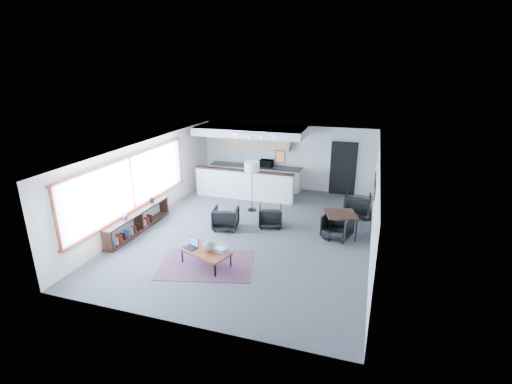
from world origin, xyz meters
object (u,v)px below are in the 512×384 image
(dining_table, at_px, (341,216))
(dining_chair_far, at_px, (357,206))
(laptop, at_px, (192,245))
(dining_chair_near, at_px, (337,227))
(ceramic_pot, at_px, (209,246))
(book_stack, at_px, (221,250))
(floor_lamp, at_px, (252,168))
(armchair_left, at_px, (226,217))
(coffee_table, at_px, (206,252))
(armchair_right, at_px, (270,215))
(microwave, at_px, (266,163))

(dining_table, relative_size, dining_chair_far, 1.46)
(laptop, bearing_deg, dining_chair_near, 60.48)
(ceramic_pot, height_order, book_stack, ceramic_pot)
(dining_chair_near, height_order, dining_chair_far, dining_chair_far)
(floor_lamp, distance_m, dining_chair_far, 3.76)
(ceramic_pot, bearing_deg, book_stack, 15.73)
(armchair_left, bearing_deg, dining_chair_far, -160.53)
(ceramic_pot, relative_size, dining_chair_far, 0.38)
(dining_table, bearing_deg, dining_chair_far, 76.98)
(dining_chair_far, bearing_deg, coffee_table, 52.88)
(laptop, height_order, dining_chair_near, dining_chair_near)
(coffee_table, bearing_deg, armchair_right, 91.73)
(laptop, bearing_deg, floor_lamp, 108.60)
(coffee_table, xyz_separation_m, dining_table, (3.07, 2.76, 0.28))
(armchair_left, relative_size, dining_chair_near, 1.13)
(armchair_right, bearing_deg, dining_chair_near, 158.78)
(armchair_right, distance_m, floor_lamp, 1.88)
(laptop, distance_m, floor_lamp, 4.02)
(ceramic_pot, distance_m, armchair_left, 2.28)
(laptop, distance_m, dining_chair_near, 4.26)
(book_stack, bearing_deg, microwave, 95.77)
(book_stack, distance_m, dining_chair_far, 5.36)
(dining_chair_near, relative_size, microwave, 1.31)
(dining_chair_near, bearing_deg, floor_lamp, 172.66)
(floor_lamp, distance_m, dining_table, 3.46)
(armchair_left, bearing_deg, dining_chair_near, 175.80)
(laptop, bearing_deg, coffee_table, 13.13)
(armchair_right, bearing_deg, floor_lamp, -64.31)
(dining_table, bearing_deg, ceramic_pot, -137.33)
(laptop, distance_m, ceramic_pot, 0.50)
(dining_chair_near, bearing_deg, microwave, 146.61)
(laptop, distance_m, armchair_left, 2.17)
(laptop, xyz_separation_m, dining_chair_near, (3.41, 2.55, -0.14))
(ceramic_pot, relative_size, microwave, 0.53)
(laptop, height_order, armchair_right, armchair_right)
(floor_lamp, bearing_deg, book_stack, -83.39)
(dining_table, height_order, dining_chair_near, dining_table)
(laptop, distance_m, book_stack, 0.79)
(armchair_left, relative_size, dining_chair_far, 1.05)
(ceramic_pot, height_order, armchair_right, armchair_right)
(coffee_table, xyz_separation_m, dining_chair_far, (3.46, 4.47, -0.01))
(book_stack, distance_m, dining_chair_near, 3.65)
(coffee_table, distance_m, armchair_right, 2.98)
(floor_lamp, xyz_separation_m, dining_chair_far, (3.53, 0.53, -1.17))
(dining_table, relative_size, microwave, 2.05)
(armchair_left, height_order, floor_lamp, floor_lamp)
(armchair_left, xyz_separation_m, dining_table, (3.44, 0.52, 0.27))
(dining_chair_near, bearing_deg, laptop, -127.32)
(coffee_table, height_order, armchair_right, armchair_right)
(coffee_table, xyz_separation_m, book_stack, (0.38, 0.09, 0.08))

